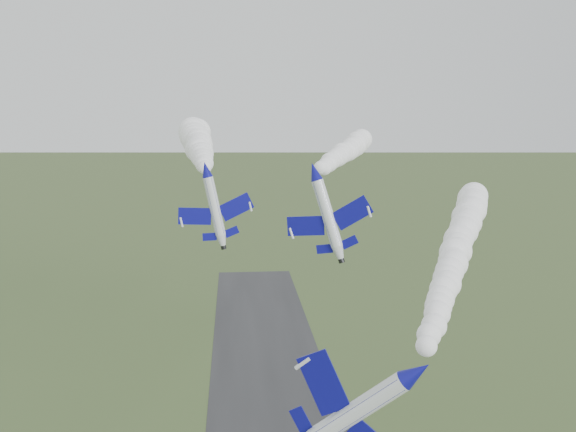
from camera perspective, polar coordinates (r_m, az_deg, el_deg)
The scene contains 6 objects.
jet_lead at distance 49.50m, azimuth 11.37°, elevation -13.51°, with size 7.77×13.18×8.80m.
smoke_trail_jet_lead at distance 87.95m, azimuth 14.97°, elevation -2.32°, with size 5.16×74.39×5.16m, color white, non-canonical shape.
jet_pair_left at distance 79.19m, azimuth -7.31°, elevation 4.15°, with size 9.22×11.22×3.18m.
smoke_trail_jet_pair_left at distance 107.60m, azimuth -8.01°, elevation 6.27°, with size 5.87×53.06×5.87m, color white, non-canonical shape.
jet_pair_right at distance 79.21m, azimuth 2.34°, elevation 4.00°, with size 10.58×12.87×4.17m.
smoke_trail_jet_pair_right at distance 110.42m, azimuth 5.17°, elevation 5.77°, with size 4.47×56.21×4.47m, color white, non-canonical shape.
Camera 1 is at (-6.90, -54.80, 52.03)m, focal length 40.00 mm.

